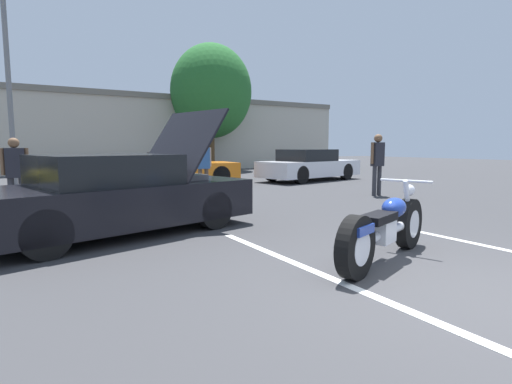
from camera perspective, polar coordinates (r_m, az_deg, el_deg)
ground_plane at (r=4.46m, az=29.44°, el=-13.11°), size 80.00×80.00×0.00m
parking_stripe_foreground at (r=4.52m, az=10.83°, el=-12.07°), size 0.12×4.98×0.01m
parking_stripe_middle at (r=6.74m, az=29.58°, el=-6.60°), size 0.12×4.98×0.01m
far_building at (r=24.75m, az=-22.65°, el=8.16°), size 32.00×4.20×4.40m
light_pole at (r=17.68m, az=-31.69°, el=14.80°), size 1.21×0.28×7.75m
tree_background at (r=24.20m, az=-6.42°, el=14.09°), size 4.73×4.73×7.34m
motorcycle at (r=5.24m, az=17.99°, el=-5.04°), size 2.33×1.05×0.99m
show_car_hood_open at (r=6.95m, az=-19.25°, el=-0.44°), size 4.72×2.88×2.10m
parked_car_right_row at (r=16.87m, az=7.64°, el=3.75°), size 4.95×2.67×1.30m
parked_car_mid_row at (r=15.27m, az=-10.75°, el=3.28°), size 4.21×2.14×1.21m
spectator_near_motorcycle at (r=11.80m, az=-7.56°, el=4.15°), size 0.52×0.21×1.61m
spectator_by_show_car at (r=12.06m, az=16.97°, el=4.52°), size 0.52×0.23×1.78m
spectator_midground at (r=9.72m, az=-31.14°, el=2.76°), size 0.52×0.21×1.61m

